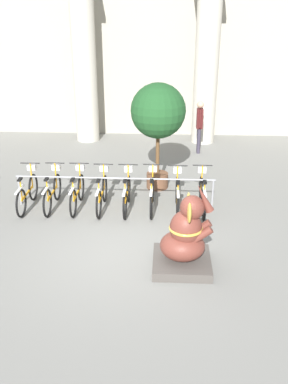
% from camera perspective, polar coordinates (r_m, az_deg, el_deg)
% --- Properties ---
extents(ground_plane, '(60.00, 60.00, 0.00)m').
position_cam_1_polar(ground_plane, '(8.88, -2.45, -7.40)').
color(ground_plane, slate).
extents(building_facade, '(20.00, 0.20, 6.00)m').
position_cam_1_polar(building_facade, '(16.27, 0.33, 18.07)').
color(building_facade, '#A39E8E').
rests_on(building_facade, ground_plane).
extents(column_left, '(1.03, 1.03, 5.16)m').
position_cam_1_polar(column_left, '(15.57, -7.93, 16.21)').
color(column_left, '#BCB7A8').
rests_on(column_left, ground_plane).
extents(column_right, '(1.03, 1.03, 5.16)m').
position_cam_1_polar(column_right, '(15.35, 8.32, 16.09)').
color(column_right, '#BCB7A8').
rests_on(column_right, ground_plane).
extents(bike_rack, '(4.85, 0.05, 0.77)m').
position_cam_1_polar(bike_rack, '(10.38, -3.92, 1.22)').
color(bike_rack, gray).
rests_on(bike_rack, ground_plane).
extents(bicycle_0, '(0.48, 1.65, 1.01)m').
position_cam_1_polar(bicycle_0, '(10.79, -15.25, 0.02)').
color(bicycle_0, black).
rests_on(bicycle_0, ground_plane).
extents(bicycle_1, '(0.48, 1.65, 1.01)m').
position_cam_1_polar(bicycle_1, '(10.65, -12.08, 0.04)').
color(bicycle_1, black).
rests_on(bicycle_1, ground_plane).
extents(bicycle_2, '(0.48, 1.65, 1.01)m').
position_cam_1_polar(bicycle_2, '(10.53, -8.87, 0.00)').
color(bicycle_2, black).
rests_on(bicycle_2, ground_plane).
extents(bicycle_3, '(0.48, 1.65, 1.01)m').
position_cam_1_polar(bicycle_3, '(10.39, -5.63, -0.15)').
color(bicycle_3, black).
rests_on(bicycle_3, ground_plane).
extents(bicycle_4, '(0.48, 1.65, 1.01)m').
position_cam_1_polar(bicycle_4, '(10.32, -2.29, -0.21)').
color(bicycle_4, black).
rests_on(bicycle_4, ground_plane).
extents(bicycle_5, '(0.48, 1.65, 1.01)m').
position_cam_1_polar(bicycle_5, '(10.32, 1.08, -0.19)').
color(bicycle_5, black).
rests_on(bicycle_5, ground_plane).
extents(bicycle_6, '(0.48, 1.65, 1.01)m').
position_cam_1_polar(bicycle_6, '(10.27, 4.45, -0.38)').
color(bicycle_6, black).
rests_on(bicycle_6, ground_plane).
extents(bicycle_7, '(0.48, 1.65, 1.01)m').
position_cam_1_polar(bicycle_7, '(10.36, 7.80, -0.33)').
color(bicycle_7, black).
rests_on(bicycle_7, ground_plane).
extents(elephant_statue, '(1.09, 1.09, 1.72)m').
position_cam_1_polar(elephant_statue, '(8.02, 5.46, -6.37)').
color(elephant_statue, '#4C4742').
rests_on(elephant_statue, ground_plane).
extents(person_pedestrian, '(0.23, 0.47, 1.74)m').
position_cam_1_polar(person_pedestrian, '(14.37, 7.42, 9.23)').
color(person_pedestrian, '#383342').
rests_on(person_pedestrian, ground_plane).
extents(potted_tree, '(1.41, 1.41, 2.82)m').
position_cam_1_polar(potted_tree, '(11.09, 1.90, 10.30)').
color(potted_tree, brown).
rests_on(potted_tree, ground_plane).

